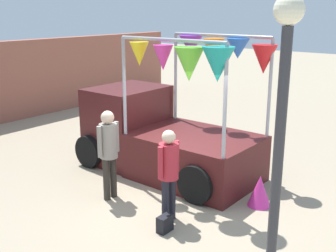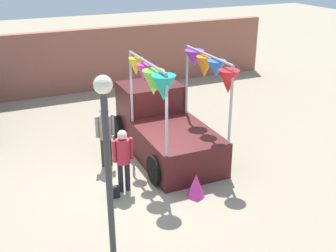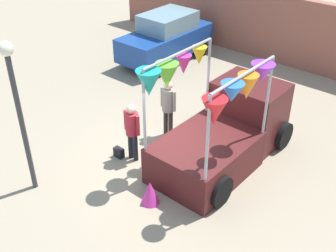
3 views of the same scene
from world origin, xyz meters
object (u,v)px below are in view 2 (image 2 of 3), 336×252
Objects in this scene: street_lamp at (107,147)px; folded_kite_bundle_magenta at (196,186)px; handbag at (113,192)px; vendor_truck at (164,122)px; person_vendor at (105,131)px; person_customer at (123,155)px.

street_lamp is 3.61m from folded_kite_bundle_magenta.
vendor_truck is at bearing 41.11° from handbag.
street_lamp reaches higher than folded_kite_bundle_magenta.
person_vendor is at bearing -172.83° from vendor_truck.
handbag is 0.47× the size of folded_kite_bundle_magenta.
handbag is at bearing 72.73° from street_lamp.
person_vendor is 4.21m from street_lamp.
person_vendor is at bearing 122.05° from folded_kite_bundle_magenta.
person_customer is at bearing 29.74° from handbag.
folded_kite_bundle_magenta is (1.52, -2.43, -0.77)m from person_vendor.
handbag is at bearing -138.89° from vendor_truck.
person_vendor reaches higher than handbag.
handbag is at bearing 157.22° from folded_kite_bundle_magenta.
handbag is 2.02m from folded_kite_bundle_magenta.
person_vendor is 6.29× the size of handbag.
handbag is (-0.33, -1.65, -0.93)m from person_vendor.
street_lamp is 6.23× the size of folded_kite_bundle_magenta.
person_customer is (-1.81, -1.68, 0.06)m from vendor_truck.
person_vendor is (-1.83, -0.23, 0.14)m from vendor_truck.
street_lamp is (-1.01, -3.84, 1.39)m from person_vendor.
handbag is at bearing -150.26° from person_customer.
person_customer is 1.46m from person_vendor.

